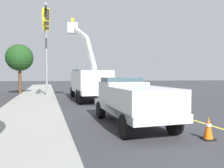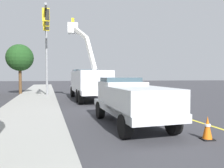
{
  "view_description": "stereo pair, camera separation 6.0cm",
  "coord_description": "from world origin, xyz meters",
  "px_view_note": "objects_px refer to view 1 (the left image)",
  "views": [
    {
      "loc": [
        -19.89,
        3.96,
        2.19
      ],
      "look_at": [
        -1.24,
        1.26,
        1.4
      ],
      "focal_mm": 35.35,
      "sensor_mm": 36.0,
      "label": 1
    },
    {
      "loc": [
        -19.9,
        3.9,
        2.19
      ],
      "look_at": [
        -1.24,
        1.26,
        1.4
      ],
      "focal_mm": 35.35,
      "sensor_mm": 36.0,
      "label": 2
    }
  ],
  "objects_px": {
    "traffic_cone_mid_front": "(127,99)",
    "traffic_signal_mast": "(46,36)",
    "passing_minivan": "(121,84)",
    "service_pickup_truck": "(132,100)",
    "traffic_cone_mid_rear": "(99,91)",
    "utility_bucket_truck": "(88,81)",
    "traffic_cone_leading": "(208,128)"
  },
  "relations": [
    {
      "from": "traffic_cone_mid_front",
      "to": "traffic_signal_mast",
      "type": "distance_m",
      "value": 10.02
    },
    {
      "from": "traffic_cone_mid_front",
      "to": "passing_minivan",
      "type": "bearing_deg",
      "value": -8.39
    },
    {
      "from": "traffic_cone_mid_front",
      "to": "service_pickup_truck",
      "type": "bearing_deg",
      "value": 169.62
    },
    {
      "from": "traffic_cone_mid_front",
      "to": "traffic_cone_mid_rear",
      "type": "height_order",
      "value": "traffic_cone_mid_front"
    },
    {
      "from": "utility_bucket_truck",
      "to": "traffic_signal_mast",
      "type": "relative_size",
      "value": 1.04
    },
    {
      "from": "service_pickup_truck",
      "to": "traffic_cone_mid_rear",
      "type": "height_order",
      "value": "service_pickup_truck"
    },
    {
      "from": "service_pickup_truck",
      "to": "passing_minivan",
      "type": "relative_size",
      "value": 1.16
    },
    {
      "from": "utility_bucket_truck",
      "to": "traffic_cone_mid_front",
      "type": "height_order",
      "value": "utility_bucket_truck"
    },
    {
      "from": "utility_bucket_truck",
      "to": "service_pickup_truck",
      "type": "height_order",
      "value": "utility_bucket_truck"
    },
    {
      "from": "traffic_cone_leading",
      "to": "traffic_cone_mid_rear",
      "type": "distance_m",
      "value": 17.23
    },
    {
      "from": "service_pickup_truck",
      "to": "traffic_cone_mid_rear",
      "type": "xyz_separation_m",
      "value": [
        14.64,
        0.15,
        -0.74
      ]
    },
    {
      "from": "utility_bucket_truck",
      "to": "passing_minivan",
      "type": "relative_size",
      "value": 1.69
    },
    {
      "from": "utility_bucket_truck",
      "to": "service_pickup_truck",
      "type": "bearing_deg",
      "value": -171.64
    },
    {
      "from": "passing_minivan",
      "to": "traffic_signal_mast",
      "type": "relative_size",
      "value": 0.62
    },
    {
      "from": "traffic_cone_mid_front",
      "to": "traffic_cone_mid_rear",
      "type": "relative_size",
      "value": 1.13
    },
    {
      "from": "passing_minivan",
      "to": "traffic_cone_mid_front",
      "type": "relative_size",
      "value": 5.72
    },
    {
      "from": "traffic_cone_mid_rear",
      "to": "traffic_signal_mast",
      "type": "height_order",
      "value": "traffic_signal_mast"
    },
    {
      "from": "traffic_cone_mid_rear",
      "to": "traffic_signal_mast",
      "type": "xyz_separation_m",
      "value": [
        -2.75,
        5.13,
        5.35
      ]
    },
    {
      "from": "traffic_cone_mid_front",
      "to": "traffic_signal_mast",
      "type": "relative_size",
      "value": 0.11
    },
    {
      "from": "traffic_cone_leading",
      "to": "utility_bucket_truck",
      "type": "bearing_deg",
      "value": 15.69
    },
    {
      "from": "passing_minivan",
      "to": "traffic_cone_mid_rear",
      "type": "xyz_separation_m",
      "value": [
        -3.45,
        3.04,
        -0.59
      ]
    },
    {
      "from": "traffic_cone_mid_rear",
      "to": "traffic_cone_mid_front",
      "type": "bearing_deg",
      "value": -171.01
    },
    {
      "from": "passing_minivan",
      "to": "traffic_cone_mid_rear",
      "type": "distance_m",
      "value": 4.64
    },
    {
      "from": "traffic_cone_mid_front",
      "to": "utility_bucket_truck",
      "type": "bearing_deg",
      "value": 34.34
    },
    {
      "from": "traffic_signal_mast",
      "to": "traffic_cone_mid_rear",
      "type": "bearing_deg",
      "value": -61.79
    },
    {
      "from": "service_pickup_truck",
      "to": "traffic_cone_mid_rear",
      "type": "distance_m",
      "value": 14.66
    },
    {
      "from": "passing_minivan",
      "to": "traffic_cone_mid_front",
      "type": "height_order",
      "value": "passing_minivan"
    },
    {
      "from": "traffic_cone_mid_front",
      "to": "traffic_cone_leading",
      "type": "bearing_deg",
      "value": -174.17
    },
    {
      "from": "utility_bucket_truck",
      "to": "service_pickup_truck",
      "type": "distance_m",
      "value": 10.38
    },
    {
      "from": "service_pickup_truck",
      "to": "traffic_cone_leading",
      "type": "bearing_deg",
      "value": -139.93
    },
    {
      "from": "utility_bucket_truck",
      "to": "traffic_signal_mast",
      "type": "xyz_separation_m",
      "value": [
        1.63,
        3.78,
        4.12
      ]
    },
    {
      "from": "traffic_cone_leading",
      "to": "traffic_cone_mid_front",
      "type": "xyz_separation_m",
      "value": [
        8.8,
        0.9,
        0.04
      ]
    }
  ]
}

